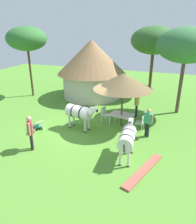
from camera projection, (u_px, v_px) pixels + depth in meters
ground_plane at (85, 129)px, 12.14m from camera, size 36.00×36.00×0.00m
thatched_hut at (92, 67)px, 16.99m from camera, size 5.49×5.49×4.55m
shade_umbrella at (123, 81)px, 11.54m from camera, size 3.29×3.29×3.12m
patio_dining_table at (121, 116)px, 12.30m from camera, size 1.43×1.09×0.74m
patio_chair_east_end at (141, 122)px, 11.85m from camera, size 0.47×0.49×0.90m
patio_chair_near_hut at (105, 113)px, 13.02m from camera, size 0.53×0.55×0.90m
guest_beside_umbrella at (137, 102)px, 13.44m from camera, size 0.23×0.60×1.68m
guest_behind_table at (148, 120)px, 10.99m from camera, size 0.50×0.38×1.58m
standing_watcher at (30, 130)px, 9.80m from camera, size 0.43×0.53×1.71m
striped_lounge_chair at (36, 126)px, 11.95m from camera, size 0.94×0.81×0.65m
zebra_nearest_camera at (127, 138)px, 9.10m from camera, size 0.72×2.11×1.56m
zebra_by_umbrella at (80, 112)px, 11.81m from camera, size 2.08×0.97×1.55m
acacia_tree_far_lawn at (186, 45)px, 12.88m from camera, size 3.62×3.62×5.49m
acacia_tree_behind_hut at (27, 39)px, 16.39m from camera, size 3.09×3.09×5.51m
acacia_tree_right_background at (154, 41)px, 16.80m from camera, size 3.67×3.67×5.54m
brick_patio_kerb at (143, 170)px, 8.60m from camera, size 1.26×2.76×0.08m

